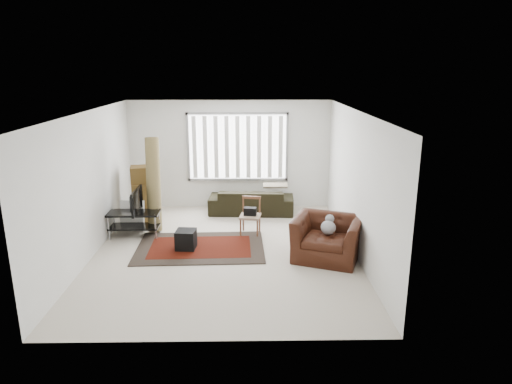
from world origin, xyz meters
The scene contains 11 objects.
room centered at (0.03, 0.51, 1.76)m, with size 6.00×6.02×2.71m.
persian_rug centered at (-0.50, 0.20, 0.01)m, with size 2.55×1.74×0.02m.
tv_stand centered at (-1.95, 0.88, 0.39)m, with size 1.07×0.48×0.54m.
tv centered at (-1.95, 0.88, 0.78)m, with size 0.87×0.11×0.50m, color black.
subwoofer centered at (-0.77, 0.14, 0.21)m, with size 0.37×0.37×0.37m, color black.
moving_boxes centered at (-1.98, 1.88, 0.60)m, with size 0.61×0.58×1.30m.
white_flatpack centered at (-2.08, 1.25, 0.34)m, with size 0.53×0.08×0.67m, color silver.
rolled_rug centered at (-1.60, 1.35, 1.02)m, with size 0.30×0.30×2.02m, color brown.
sofa centered at (0.53, 2.45, 0.39)m, with size 2.05×0.89×0.79m, color black.
side_chair centered at (0.50, 1.00, 0.44)m, with size 0.48×0.48×0.79m.
armchair centered at (1.93, -0.33, 0.45)m, with size 1.52×1.43×0.90m.
Camera 1 is at (0.47, -8.26, 3.49)m, focal length 32.00 mm.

